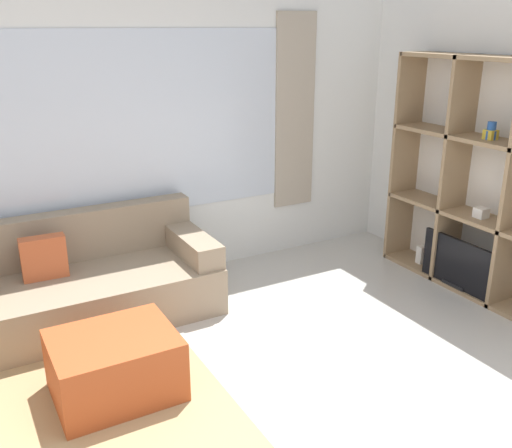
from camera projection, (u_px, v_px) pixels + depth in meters
The scene contains 6 objects.
wall_back at pixel (131, 136), 4.97m from camera, with size 6.64×0.11×2.70m.
wall_right at pixel (482, 135), 5.05m from camera, with size 0.07×4.00×2.70m, color white.
area_rug at pixel (36, 401), 3.63m from camera, with size 2.22×2.22×0.01m, color tan.
shelving_unit at pixel (487, 184), 4.88m from camera, with size 0.35×1.97×2.04m.
couch_main at pixel (88, 284), 4.63m from camera, with size 2.00×0.95×0.81m.
ottoman at pixel (115, 366), 3.65m from camera, with size 0.77×0.63×0.42m.
Camera 1 is at (-1.45, -2.01, 2.27)m, focal length 40.00 mm.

